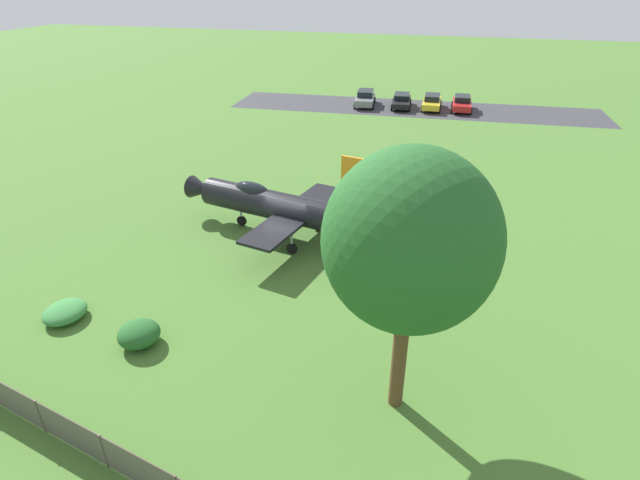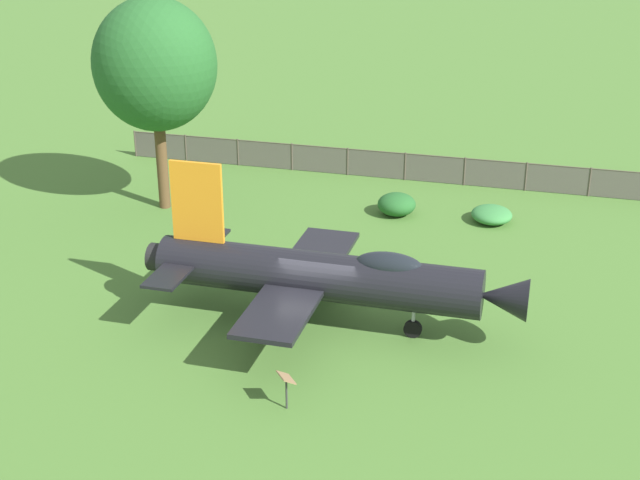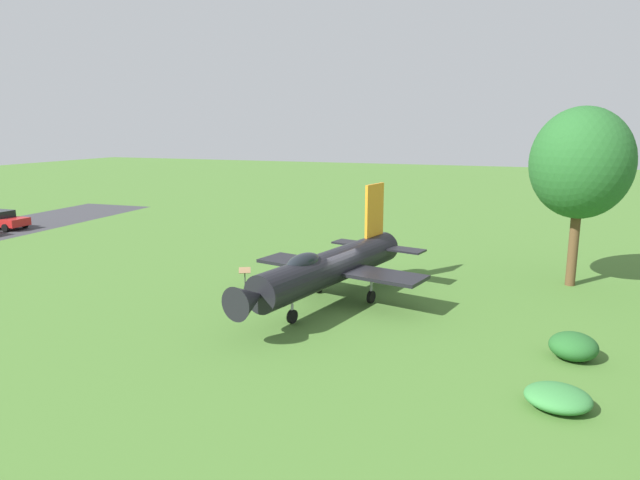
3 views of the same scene
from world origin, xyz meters
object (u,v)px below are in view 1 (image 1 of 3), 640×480
(shrub_near_fence, at_px, (65,312))
(display_jet, at_px, (283,206))
(info_plaque, at_px, (322,191))
(parked_car_black, at_px, (402,101))
(parked_car_red, at_px, (462,103))
(parked_car_yellow, at_px, (432,102))
(shrub_by_tree, at_px, (139,334))
(shade_tree, at_px, (410,242))
(parked_car_gray, at_px, (365,98))

(shrub_near_fence, bearing_deg, display_jet, 55.49)
(info_plaque, bearing_deg, display_jet, -100.75)
(parked_car_black, bearing_deg, parked_car_red, 87.98)
(display_jet, height_order, shrub_near_fence, display_jet)
(parked_car_red, bearing_deg, info_plaque, -18.11)
(parked_car_yellow, bearing_deg, shrub_by_tree, -12.55)
(display_jet, relative_size, parked_car_black, 2.61)
(display_jet, distance_m, shade_tree, 14.17)
(display_jet, relative_size, shrub_by_tree, 7.51)
(display_jet, distance_m, parked_car_yellow, 32.68)
(info_plaque, distance_m, parked_car_black, 27.07)
(shrub_near_fence, relative_size, shrub_by_tree, 1.15)
(shrub_near_fence, bearing_deg, info_plaque, 62.52)
(shrub_near_fence, height_order, shrub_by_tree, shrub_by_tree)
(display_jet, height_order, shrub_by_tree, display_jet)
(info_plaque, bearing_deg, shrub_near_fence, -117.48)
(shrub_by_tree, xyz_separation_m, parked_car_yellow, (8.66, 42.54, 0.27))
(shade_tree, bearing_deg, parked_car_red, 88.20)
(parked_car_red, height_order, parked_car_gray, parked_car_gray)
(shrub_near_fence, distance_m, parked_car_black, 42.83)
(shrub_by_tree, distance_m, info_plaque, 15.81)
(shrub_near_fence, bearing_deg, parked_car_red, 69.25)
(parked_car_yellow, relative_size, parked_car_gray, 0.93)
(info_plaque, relative_size, parked_car_yellow, 0.25)
(shrub_near_fence, height_order, info_plaque, info_plaque)
(parked_car_red, bearing_deg, shrub_near_fence, -22.03)
(shrub_by_tree, height_order, parked_car_red, parked_car_red)
(display_jet, height_order, info_plaque, display_jet)
(shade_tree, height_order, parked_car_gray, shade_tree)
(shrub_by_tree, relative_size, parked_car_gray, 0.34)
(display_jet, distance_m, parked_car_black, 32.11)
(parked_car_yellow, bearing_deg, parked_car_gray, -88.47)
(shrub_near_fence, xyz_separation_m, parked_car_black, (9.52, 41.76, 0.40))
(parked_car_gray, bearing_deg, parked_car_red, 86.79)
(shade_tree, relative_size, parked_car_black, 1.91)
(shade_tree, bearing_deg, display_jet, 125.77)
(parked_car_gray, bearing_deg, shrub_near_fence, -13.31)
(info_plaque, distance_m, parked_car_yellow, 27.62)
(shade_tree, bearing_deg, parked_car_gray, 101.98)
(shrub_near_fence, distance_m, parked_car_gray, 41.94)
(shade_tree, distance_m, shrub_by_tree, 12.05)
(display_jet, xyz_separation_m, parked_car_red, (9.19, 32.24, -1.08))
(parked_car_red, bearing_deg, parked_car_black, -88.81)
(shrub_by_tree, bearing_deg, parked_car_yellow, 78.49)
(info_plaque, height_order, parked_car_black, parked_car_black)
(info_plaque, height_order, parked_car_gray, parked_car_gray)
(display_jet, relative_size, parked_car_red, 2.85)
(display_jet, xyz_separation_m, shrub_by_tree, (-2.63, -10.43, -1.37))
(parked_car_yellow, bearing_deg, parked_car_black, -88.57)
(display_jet, height_order, shade_tree, shade_tree)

